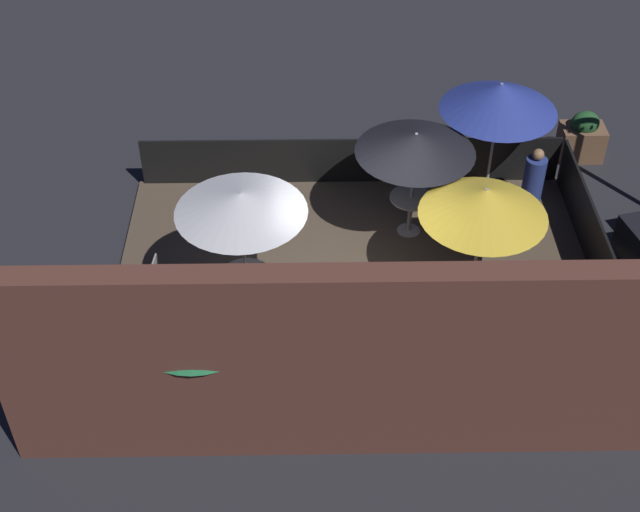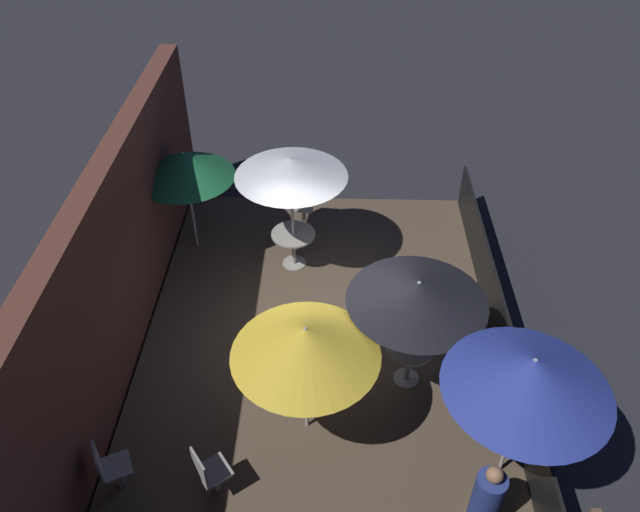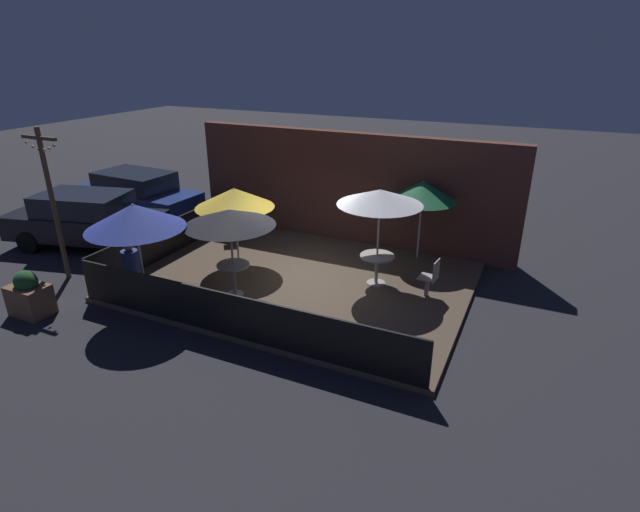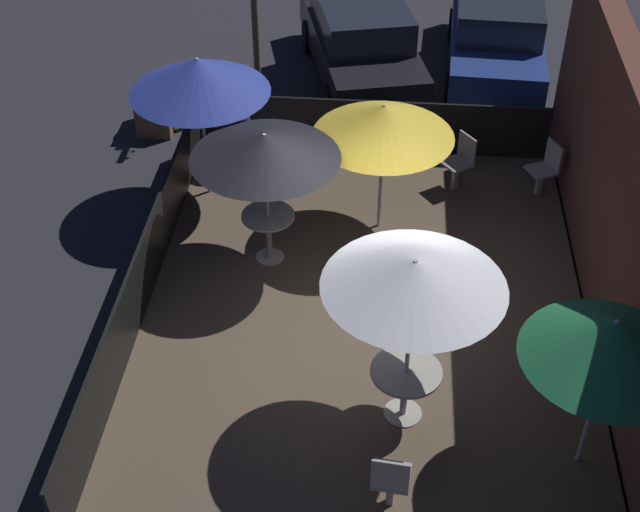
# 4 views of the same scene
# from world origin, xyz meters

# --- Properties ---
(ground_plane) EXTENTS (60.00, 60.00, 0.00)m
(ground_plane) POSITION_xyz_m (0.00, 0.00, 0.00)
(ground_plane) COLOR #26262B
(patio_deck) EXTENTS (8.15, 5.99, 0.12)m
(patio_deck) POSITION_xyz_m (0.00, 0.00, 0.06)
(patio_deck) COLOR brown
(patio_deck) RESTS_ON ground_plane
(building_wall) EXTENTS (9.75, 0.36, 3.28)m
(building_wall) POSITION_xyz_m (0.00, 3.23, 1.64)
(building_wall) COLOR brown
(building_wall) RESTS_ON ground_plane
(fence_front) EXTENTS (7.95, 0.05, 0.95)m
(fence_front) POSITION_xyz_m (0.00, -2.95, 0.59)
(fence_front) COLOR black
(fence_front) RESTS_ON patio_deck
(fence_side_left) EXTENTS (0.05, 5.79, 0.95)m
(fence_side_left) POSITION_xyz_m (-4.03, 0.00, 0.59)
(fence_side_left) COLOR black
(fence_side_left) RESTS_ON patio_deck
(patio_umbrella_0) EXTENTS (2.04, 2.04, 2.09)m
(patio_umbrella_0) POSITION_xyz_m (-0.99, -1.40, 2.02)
(patio_umbrella_0) COLOR #B2B2B7
(patio_umbrella_0) RESTS_ON patio_deck
(patio_umbrella_1) EXTENTS (2.00, 2.00, 2.37)m
(patio_umbrella_1) POSITION_xyz_m (1.81, 0.57, 2.31)
(patio_umbrella_1) COLOR #B2B2B7
(patio_umbrella_1) RESTS_ON patio_deck
(patio_umbrella_2) EXTENTS (2.10, 2.10, 2.33)m
(patio_umbrella_2) POSITION_xyz_m (-2.58, -2.58, 2.18)
(patio_umbrella_2) COLOR #B2B2B7
(patio_umbrella_2) RESTS_ON patio_deck
(patio_umbrella_3) EXTENTS (2.03, 2.03, 2.08)m
(patio_umbrella_3) POSITION_xyz_m (-1.91, 0.15, 1.95)
(patio_umbrella_3) COLOR #B2B2B7
(patio_umbrella_3) RESTS_ON patio_deck
(patio_umbrella_4) EXTENTS (1.83, 1.83, 2.16)m
(patio_umbrella_4) POSITION_xyz_m (2.32, 2.57, 2.01)
(patio_umbrella_4) COLOR #B2B2B7
(patio_umbrella_4) RESTS_ON patio_deck
(dining_table_0) EXTENTS (0.75, 0.75, 0.77)m
(dining_table_0) POSITION_xyz_m (-0.99, -1.40, 0.72)
(dining_table_0) COLOR #9E998E
(dining_table_0) RESTS_ON patio_deck
(dining_table_1) EXTENTS (0.83, 0.83, 0.74)m
(dining_table_1) POSITION_xyz_m (1.81, 0.57, 0.70)
(dining_table_1) COLOR #9E998E
(dining_table_1) RESTS_ON patio_deck
(patio_chair_0) EXTENTS (0.53, 0.53, 0.91)m
(patio_chair_0) POSITION_xyz_m (-2.99, 2.71, 0.61)
(patio_chair_0) COLOR gray
(patio_chair_0) RESTS_ON patio_deck
(patio_chair_1) EXTENTS (0.56, 0.56, 0.93)m
(patio_chair_1) POSITION_xyz_m (-3.04, 1.38, 0.63)
(patio_chair_1) COLOR gray
(patio_chair_1) RESTS_ON patio_deck
(patio_chair_2) EXTENTS (0.44, 0.44, 0.92)m
(patio_chair_2) POSITION_xyz_m (3.16, 0.44, 0.62)
(patio_chair_2) COLOR gray
(patio_chair_2) RESTS_ON patio_deck
(patron_0) EXTENTS (0.45, 0.45, 1.21)m
(patron_0) POSITION_xyz_m (-3.33, -2.18, 0.66)
(patron_0) COLOR navy
(patron_0) RESTS_ON patio_deck
(planter_box) EXTENTS (0.86, 0.60, 1.04)m
(planter_box) POSITION_xyz_m (-4.68, -3.89, 0.46)
(planter_box) COLOR brown
(planter_box) RESTS_ON ground_plane
(light_post) EXTENTS (1.10, 0.12, 3.80)m
(light_post) POSITION_xyz_m (-5.58, -2.20, 2.13)
(light_post) COLOR brown
(light_post) RESTS_ON ground_plane
(parked_car_0) EXTENTS (4.76, 2.73, 1.62)m
(parked_car_0) POSITION_xyz_m (-6.79, -0.38, 0.85)
(parked_car_0) COLOR black
(parked_car_0) RESTS_ON ground_plane
(parked_car_1) EXTENTS (4.59, 1.97, 1.62)m
(parked_car_1) POSITION_xyz_m (-7.33, 2.22, 0.85)
(parked_car_1) COLOR navy
(parked_car_1) RESTS_ON ground_plane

